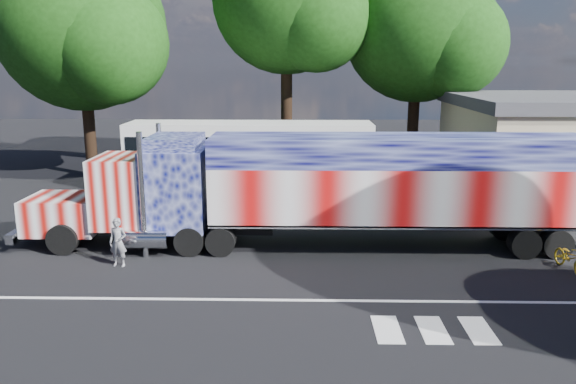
{
  "coord_description": "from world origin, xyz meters",
  "views": [
    {
      "loc": [
        0.47,
        -18.47,
        6.92
      ],
      "look_at": [
        0.0,
        3.0,
        1.9
      ],
      "focal_mm": 35.0,
      "sensor_mm": 36.0,
      "label": 1
    }
  ],
  "objects_px": {
    "bicycle": "(570,258)",
    "tree_n_mid": "(289,0)",
    "semi_truck": "(327,187)",
    "tree_nw_a": "(84,27)",
    "coach_bus": "(250,156)",
    "tree_ne_a": "(420,28)",
    "woman": "(118,242)"
  },
  "relations": [
    {
      "from": "coach_bus",
      "to": "tree_nw_a",
      "type": "relative_size",
      "value": 0.94
    },
    {
      "from": "woman",
      "to": "coach_bus",
      "type": "bearing_deg",
      "value": 79.65
    },
    {
      "from": "coach_bus",
      "to": "tree_ne_a",
      "type": "bearing_deg",
      "value": 31.57
    },
    {
      "from": "tree_nw_a",
      "to": "woman",
      "type": "bearing_deg",
      "value": -67.54
    },
    {
      "from": "tree_n_mid",
      "to": "tree_ne_a",
      "type": "bearing_deg",
      "value": 3.49
    },
    {
      "from": "woman",
      "to": "bicycle",
      "type": "xyz_separation_m",
      "value": [
        15.37,
        -0.12,
        -0.39
      ]
    },
    {
      "from": "tree_n_mid",
      "to": "tree_ne_a",
      "type": "height_order",
      "value": "tree_n_mid"
    },
    {
      "from": "bicycle",
      "to": "tree_ne_a",
      "type": "bearing_deg",
      "value": 89.09
    },
    {
      "from": "bicycle",
      "to": "tree_nw_a",
      "type": "distance_m",
      "value": 28.15
    },
    {
      "from": "tree_n_mid",
      "to": "tree_nw_a",
      "type": "distance_m",
      "value": 12.17
    },
    {
      "from": "semi_truck",
      "to": "tree_n_mid",
      "type": "relative_size",
      "value": 1.42
    },
    {
      "from": "bicycle",
      "to": "tree_nw_a",
      "type": "bearing_deg",
      "value": 137.37
    },
    {
      "from": "tree_ne_a",
      "to": "semi_truck",
      "type": "bearing_deg",
      "value": -112.54
    },
    {
      "from": "woman",
      "to": "bicycle",
      "type": "relative_size",
      "value": 0.96
    },
    {
      "from": "tree_nw_a",
      "to": "semi_truck",
      "type": "bearing_deg",
      "value": -44.17
    },
    {
      "from": "woman",
      "to": "tree_n_mid",
      "type": "distance_m",
      "value": 20.29
    },
    {
      "from": "semi_truck",
      "to": "tree_nw_a",
      "type": "bearing_deg",
      "value": 135.83
    },
    {
      "from": "woman",
      "to": "tree_ne_a",
      "type": "relative_size",
      "value": 0.13
    },
    {
      "from": "semi_truck",
      "to": "bicycle",
      "type": "xyz_separation_m",
      "value": [
        8.13,
        -2.41,
        -1.88
      ]
    },
    {
      "from": "bicycle",
      "to": "tree_n_mid",
      "type": "bearing_deg",
      "value": 113.05
    },
    {
      "from": "tree_nw_a",
      "to": "tree_ne_a",
      "type": "bearing_deg",
      "value": 5.35
    },
    {
      "from": "coach_bus",
      "to": "woman",
      "type": "distance_m",
      "value": 11.93
    },
    {
      "from": "coach_bus",
      "to": "bicycle",
      "type": "height_order",
      "value": "coach_bus"
    },
    {
      "from": "tree_ne_a",
      "to": "coach_bus",
      "type": "bearing_deg",
      "value": -148.43
    },
    {
      "from": "coach_bus",
      "to": "bicycle",
      "type": "distance_m",
      "value": 16.51
    },
    {
      "from": "semi_truck",
      "to": "bicycle",
      "type": "distance_m",
      "value": 8.68
    },
    {
      "from": "tree_n_mid",
      "to": "woman",
      "type": "bearing_deg",
      "value": -108.05
    },
    {
      "from": "bicycle",
      "to": "tree_n_mid",
      "type": "relative_size",
      "value": 0.12
    },
    {
      "from": "tree_nw_a",
      "to": "coach_bus",
      "type": "bearing_deg",
      "value": -23.04
    },
    {
      "from": "tree_n_mid",
      "to": "semi_truck",
      "type": "bearing_deg",
      "value": -83.36
    },
    {
      "from": "bicycle",
      "to": "tree_n_mid",
      "type": "height_order",
      "value": "tree_n_mid"
    },
    {
      "from": "semi_truck",
      "to": "tree_nw_a",
      "type": "height_order",
      "value": "tree_nw_a"
    }
  ]
}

